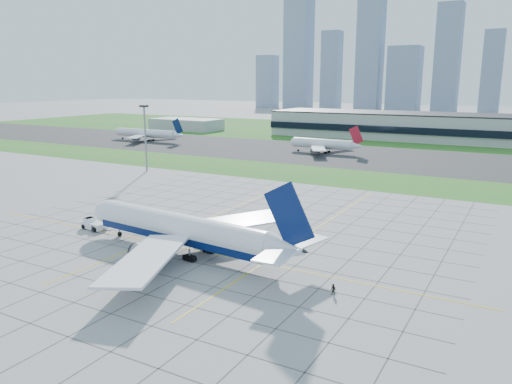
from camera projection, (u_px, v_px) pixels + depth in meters
The scene contains 15 objects.
ground at pixel (193, 246), 106.61m from camera, with size 1400.00×1400.00×0.00m, color gray.
grass_median at pixel (339, 177), 183.28m from camera, with size 700.00×35.00×0.04m, color #25641C.
asphalt_taxiway at pixel (380, 158), 230.14m from camera, with size 700.00×75.00×0.04m, color #383838.
grass_far at pixel (427, 135), 323.85m from camera, with size 700.00×145.00×0.04m, color #25641C.
apron_markings at pixel (223, 233), 115.85m from camera, with size 120.00×130.00×0.03m.
terminal at pixel (492, 129), 281.68m from camera, with size 260.00×43.00×15.80m.
service_block at pixel (186, 124), 360.89m from camera, with size 50.00×25.00×8.00m, color #B7B7B2.
light_mast at pixel (145, 130), 191.83m from camera, with size 2.50×2.50×25.60m.
city_skyline at pixel (470, 58), 540.96m from camera, with size 523.00×32.40×160.00m.
airliner at pixel (183, 230), 101.46m from camera, with size 56.54×57.06×17.80m.
pushback_tug at pixel (93, 224), 118.68m from camera, with size 9.36×3.74×2.58m.
crew_near at pixel (93, 229), 115.59m from camera, with size 0.67×0.44×1.84m, color black.
crew_far at pixel (333, 290), 81.93m from camera, with size 0.93×0.73×1.92m, color #2A261C.
distant_jet_0 at pixel (147, 133), 294.12m from camera, with size 48.60×42.66×14.08m.
distant_jet_1 at pixel (324, 144), 244.05m from camera, with size 35.15×42.66×14.08m.
Camera 1 is at (61.27, -82.09, 34.42)m, focal length 35.00 mm.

